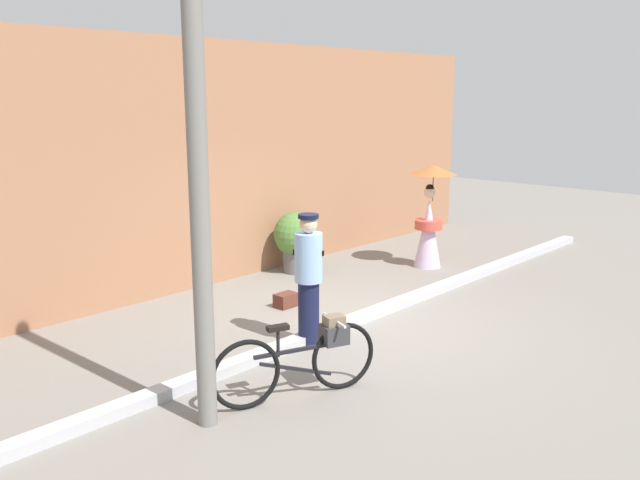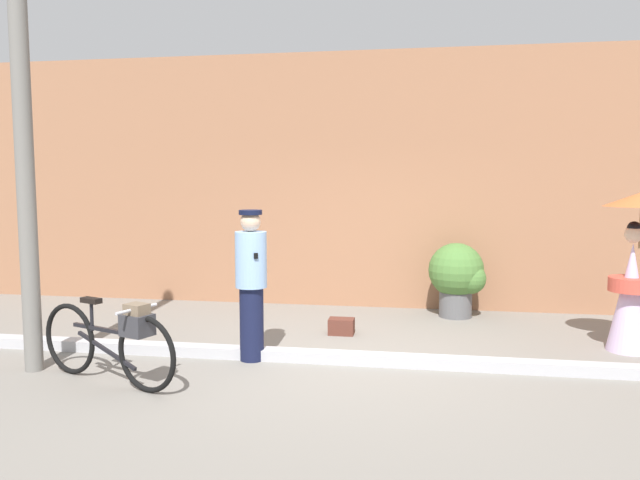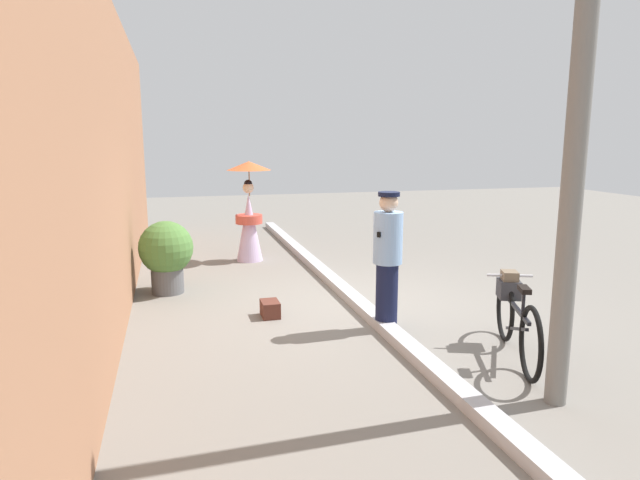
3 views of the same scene
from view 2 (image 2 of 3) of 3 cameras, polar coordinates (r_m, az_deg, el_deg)
The scene contains 9 objects.
ground_plane at distance 6.68m, azimuth 1.54°, elevation -11.39°, with size 30.00×30.00×0.00m, color gray.
building_wall at distance 9.51m, azimuth 4.23°, elevation 5.53°, with size 14.00×0.40×3.88m, color #9E6B4C.
sidewalk_curb at distance 6.67m, azimuth 1.55°, elevation -10.89°, with size 14.00×0.20×0.12m, color #B2B2B7.
bicycle_near_officer at distance 6.23m, azimuth -18.78°, elevation -8.79°, with size 1.70×0.73×0.82m.
person_officer at distance 6.63m, azimuth -6.44°, elevation -3.82°, with size 0.34×0.34×1.64m.
person_with_parasol at distance 7.78m, azimuth 27.20°, elevation -2.67°, with size 0.80×0.80×1.82m.
potted_plant_by_door at distance 8.90m, azimuth 12.74°, elevation -3.25°, with size 0.80×0.78×1.06m.
backpack_on_pavement at distance 7.82m, azimuth 2.01°, elevation -8.04°, with size 0.32×0.22×0.20m.
utility_pole at distance 6.82m, azimuth -25.95°, elevation 8.80°, with size 0.18×0.18×4.80m, color slate.
Camera 2 is at (0.89, -6.33, 1.97)m, focal length 34.28 mm.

